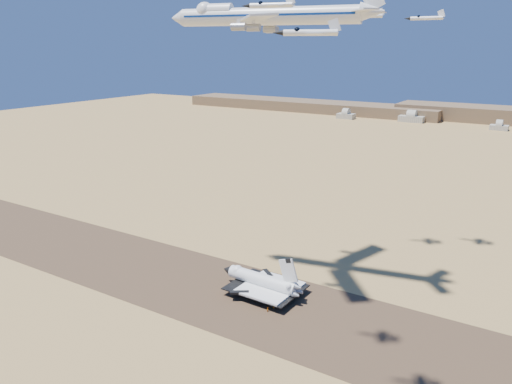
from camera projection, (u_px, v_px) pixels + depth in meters
The scene contains 12 objects.
ground at pixel (220, 291), 190.96m from camera, with size 1200.00×1200.00×0.00m, color tan.
runway at pixel (220, 291), 190.95m from camera, with size 600.00×50.00×0.06m, color #4E3927.
hangars at pixel (407, 118), 611.60m from camera, with size 200.50×29.50×30.00m.
shuttle at pixel (262, 282), 188.63m from camera, with size 34.94×22.06×17.22m.
carrier_747 at pixel (261, 16), 175.41m from camera, with size 78.37×59.30×19.47m.
crew_a at pixel (274, 306), 177.95m from camera, with size 0.66×0.44×1.82m, color orange.
crew_b at pixel (268, 309), 176.09m from camera, with size 0.77×0.44×1.59m, color orange.
crew_c at pixel (269, 303), 180.53m from camera, with size 0.94×0.48×1.60m, color orange.
chase_jet_a at pixel (270, 5), 125.22m from camera, with size 13.89×7.98×3.52m.
chase_jet_b at pixel (309, 32), 105.47m from camera, with size 14.17×8.36×3.63m.
chase_jet_c at pixel (366, 16), 203.33m from camera, with size 15.23×8.99×3.91m.
chase_jet_d at pixel (426, 18), 203.61m from camera, with size 16.26×8.81×4.05m.
Camera 1 is at (102.92, -139.14, 90.28)m, focal length 35.00 mm.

